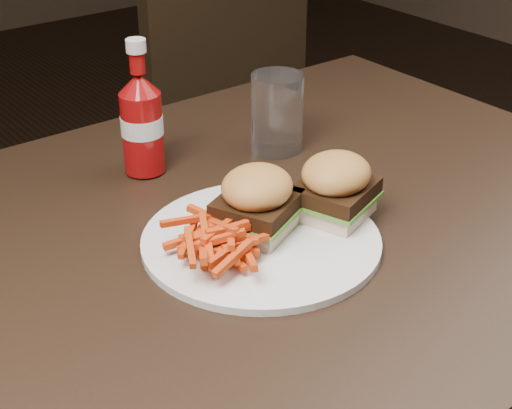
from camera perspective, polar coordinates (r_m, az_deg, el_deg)
dining_table at (r=0.97m, az=-2.34°, el=-3.10°), size 1.20×0.80×0.04m
chair_far at (r=1.93m, az=-5.86°, el=3.86°), size 0.50×0.50×0.04m
plate at (r=0.94m, az=0.37°, el=-2.64°), size 0.29×0.29×0.01m
sandwich_half_a at (r=0.94m, az=0.07°, el=-1.31°), size 0.11×0.10×0.02m
sandwich_half_b at (r=0.98m, az=5.73°, el=-0.24°), size 0.10×0.10×0.02m
fries_pile at (r=0.88m, az=-2.63°, el=-2.66°), size 0.14×0.14×0.04m
ketchup_bottle at (r=1.09m, az=-8.26°, el=5.21°), size 0.06×0.06×0.11m
tumbler at (r=1.15m, az=1.53°, el=6.56°), size 0.10×0.10×0.12m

